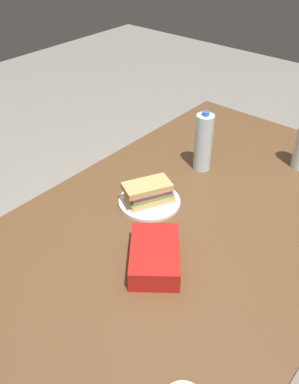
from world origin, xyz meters
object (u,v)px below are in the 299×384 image
(paper_plate, at_px, (149,202))
(sandwich, at_px, (149,192))
(water_bottle_spare, at_px, (203,142))
(chip_bag, at_px, (155,256))
(dining_table, at_px, (190,235))

(paper_plate, bearing_deg, sandwich, -0.71)
(sandwich, relative_size, water_bottle_spare, 0.80)
(chip_bag, bearing_deg, paper_plate, -175.33)
(dining_table, xyz_separation_m, sandwich, (0.03, -0.17, 0.13))
(paper_plate, bearing_deg, water_bottle_spare, 178.17)
(chip_bag, xyz_separation_m, water_bottle_spare, (-0.55, -0.20, 0.09))
(water_bottle_spare, bearing_deg, dining_table, 28.71)
(dining_table, xyz_separation_m, paper_plate, (0.03, -0.17, 0.08))
(paper_plate, relative_size, water_bottle_spare, 0.90)
(dining_table, relative_size, sandwich, 8.58)
(dining_table, distance_m, chip_bag, 0.28)
(chip_bag, bearing_deg, dining_table, 150.31)
(dining_table, height_order, chip_bag, chip_bag)
(dining_table, bearing_deg, paper_plate, -81.28)
(sandwich, bearing_deg, paper_plate, 179.29)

